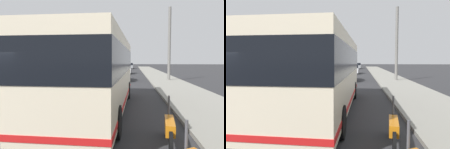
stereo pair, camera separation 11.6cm
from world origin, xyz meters
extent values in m
cube|color=gray|center=(10.00, -7.37, 0.07)|extent=(110.00, 3.60, 0.14)
cube|color=silver|center=(10.00, 0.00, 0.00)|extent=(110.00, 0.16, 0.01)
cube|color=beige|center=(4.26, -2.23, 1.82)|extent=(10.52, 2.79, 2.94)
cube|color=black|center=(4.26, -2.23, 2.32)|extent=(10.56, 2.83, 1.08)
cube|color=red|center=(4.26, -2.23, 0.60)|extent=(10.55, 2.82, 0.16)
cylinder|color=black|center=(7.64, -1.17, 0.50)|extent=(1.01, 0.33, 1.00)
cylinder|color=black|center=(7.57, -3.47, 0.50)|extent=(1.01, 0.33, 1.00)
cylinder|color=black|center=(0.95, -0.99, 0.50)|extent=(1.01, 0.33, 1.00)
cylinder|color=black|center=(0.88, -3.28, 0.50)|extent=(1.01, 0.33, 1.00)
cylinder|color=#4C4C51|center=(-1.37, -4.76, 0.89)|extent=(0.06, 0.06, 0.70)
cylinder|color=black|center=(1.23, -4.87, 0.32)|extent=(0.65, 0.16, 0.65)
cylinder|color=black|center=(-0.32, -4.68, 0.32)|extent=(0.65, 0.16, 0.65)
cube|color=orange|center=(0.45, -4.77, 0.57)|extent=(1.19, 0.38, 0.30)
cylinder|color=#4C4C51|center=(1.11, -4.85, 0.92)|extent=(0.06, 0.06, 0.70)
cube|color=black|center=(18.91, -2.50, 0.56)|extent=(4.59, 1.97, 0.75)
cube|color=black|center=(18.63, -2.51, 1.16)|extent=(2.50, 1.73, 0.46)
cylinder|color=black|center=(20.36, -1.63, 0.32)|extent=(0.65, 0.25, 0.64)
cylinder|color=black|center=(20.43, -3.22, 0.32)|extent=(0.65, 0.25, 0.64)
cylinder|color=black|center=(17.39, -1.77, 0.32)|extent=(0.65, 0.25, 0.64)
cylinder|color=black|center=(17.46, -3.36, 0.32)|extent=(0.65, 0.25, 0.64)
cube|color=silver|center=(34.71, 2.56, 0.60)|extent=(4.57, 2.19, 0.84)
cube|color=black|center=(34.88, 2.55, 1.31)|extent=(2.22, 1.87, 0.58)
cylinder|color=black|center=(33.19, 1.82, 0.32)|extent=(0.65, 0.27, 0.64)
cylinder|color=black|center=(33.32, 3.52, 0.32)|extent=(0.65, 0.27, 0.64)
cylinder|color=black|center=(36.11, 1.60, 0.32)|extent=(0.65, 0.27, 0.64)
cylinder|color=black|center=(36.24, 3.31, 0.32)|extent=(0.65, 0.27, 0.64)
cube|color=silver|center=(30.93, -2.65, 0.58)|extent=(4.49, 1.75, 0.79)
cube|color=black|center=(30.96, -2.65, 1.27)|extent=(2.15, 1.60, 0.59)
cylinder|color=black|center=(32.41, -1.87, 0.32)|extent=(0.64, 0.22, 0.64)
cylinder|color=black|center=(32.41, -3.45, 0.32)|extent=(0.64, 0.22, 0.64)
cylinder|color=black|center=(29.45, -1.86, 0.32)|extent=(0.64, 0.22, 0.64)
cylinder|color=black|center=(29.45, -3.44, 0.32)|extent=(0.64, 0.22, 0.64)
cube|color=gray|center=(50.84, -3.04, 0.57)|extent=(4.15, 1.87, 0.77)
cube|color=black|center=(50.54, -3.04, 1.23)|extent=(2.15, 1.69, 0.56)
cylinder|color=black|center=(52.21, -2.25, 0.32)|extent=(0.64, 0.23, 0.64)
cylinder|color=black|center=(52.18, -3.89, 0.32)|extent=(0.64, 0.23, 0.64)
cylinder|color=black|center=(49.49, -2.20, 0.32)|extent=(0.64, 0.23, 0.64)
cylinder|color=black|center=(49.46, -3.84, 0.32)|extent=(0.64, 0.23, 0.64)
cylinder|color=slate|center=(18.59, -7.73, 4.00)|extent=(0.31, 0.31, 8.00)
camera|label=1|loc=(-5.36, -3.77, 2.34)|focal=34.55mm
camera|label=2|loc=(-5.35, -3.88, 2.34)|focal=34.55mm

